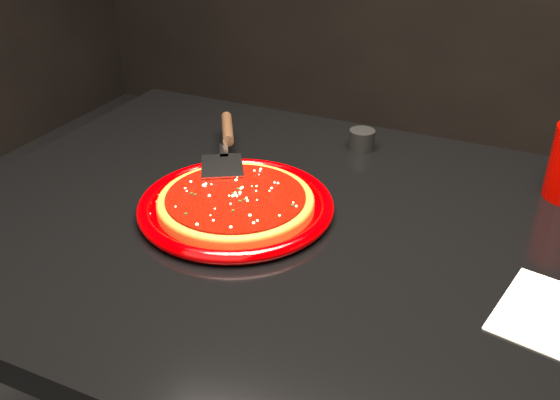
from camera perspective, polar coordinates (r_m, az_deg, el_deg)
The scene contains 8 objects.
plate at distance 0.95m, azimuth -4.04°, elevation -0.53°, with size 0.30×0.30×0.02m, color #830000.
pizza_crust at distance 0.95m, azimuth -4.05°, elevation -0.35°, with size 0.24×0.24×0.01m, color brown.
pizza_crust_rim at distance 0.95m, azimuth -4.06°, elevation -0.03°, with size 0.24×0.24×0.02m, color brown.
pizza_sauce at distance 0.94m, azimuth -4.07°, elevation 0.19°, with size 0.21×0.21×0.01m, color #690500.
parmesan_dusting at distance 0.94m, azimuth -4.09°, elevation 0.51°, with size 0.21×0.21×0.01m, color beige, non-canonical shape.
basil_flecks at distance 0.94m, azimuth -4.08°, elevation 0.46°, with size 0.19×0.19×0.00m, color black, non-canonical shape.
pizza_server at distance 1.09m, azimuth -4.95°, elevation 5.12°, with size 0.08×0.29×0.02m, color silver, non-canonical shape.
ramekin at distance 1.16m, azimuth 7.49°, elevation 5.51°, with size 0.05×0.05×0.04m, color black.
Camera 1 is at (0.25, -0.73, 1.24)m, focal length 40.00 mm.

